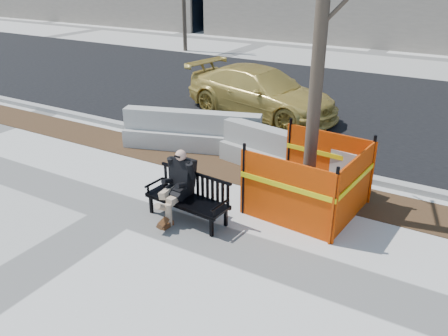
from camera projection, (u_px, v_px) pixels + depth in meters
The scene contains 11 objects.
ground at pixel (124, 211), 8.49m from camera, with size 120.00×120.00×0.00m, color beige.
mulch_strip at pixel (201, 162), 10.53m from camera, with size 40.00×1.20×0.02m, color #47301C.
asphalt_street at pixel (302, 99), 15.40m from camera, with size 60.00×10.40×0.01m, color black.
curb at pixel (222, 147), 11.25m from camera, with size 60.00×0.25×0.12m, color #9E9B93.
bench at pixel (188, 219), 8.21m from camera, with size 1.58×0.57×0.84m, color black, non-canonical shape.
seated_man at pixel (180, 214), 8.36m from camera, with size 0.54×0.90×1.26m, color black, non-canonical shape.
tree_fence at pixel (306, 208), 8.59m from camera, with size 2.72×2.72×6.81m, color #FF4402, non-canonical shape.
sedan at pixel (260, 115), 13.84m from camera, with size 1.96×4.81×1.40m, color gold.
jersey_barrier_left at pixel (192, 148), 11.32m from camera, with size 3.37×0.67×0.97m, color #A7A49D, non-canonical shape.
jersey_barrier_right at pixel (286, 174), 9.97m from camera, with size 3.26×0.65×0.93m, color gray, non-canonical shape.
far_tree_left at pixel (185, 51), 23.88m from camera, with size 2.26×2.26×6.11m, color #4D3F32, non-canonical shape.
Camera 1 is at (5.36, -5.45, 4.20)m, focal length 36.78 mm.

